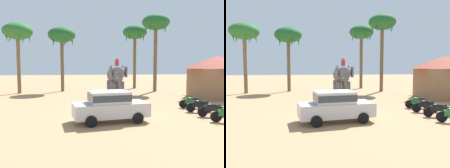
# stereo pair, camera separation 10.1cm
# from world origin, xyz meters

# --- Properties ---
(ground_plane) EXTENTS (120.00, 120.00, 0.00)m
(ground_plane) POSITION_xyz_m (0.00, 0.00, 0.00)
(ground_plane) COLOR tan
(car_sedan_foreground) EXTENTS (4.33, 2.39, 1.70)m
(car_sedan_foreground) POSITION_xyz_m (-0.25, -0.75, 0.93)
(car_sedan_foreground) COLOR #B7BABF
(car_sedan_foreground) RESTS_ON ground
(elephant_with_mahout) EXTENTS (1.74, 3.91, 3.88)m
(elephant_with_mahout) POSITION_xyz_m (1.38, 8.77, 1.99)
(elephant_with_mahout) COLOR slate
(elephant_with_mahout) RESTS_ON ground
(motorcycle_second_in_row) EXTENTS (1.80, 0.55, 0.94)m
(motorcycle_second_in_row) POSITION_xyz_m (6.04, -0.29, 0.46)
(motorcycle_second_in_row) COLOR black
(motorcycle_second_in_row) RESTS_ON ground
(motorcycle_mid_row) EXTENTS (1.80, 0.55, 0.94)m
(motorcycle_mid_row) POSITION_xyz_m (5.94, 1.04, 0.46)
(motorcycle_mid_row) COLOR black
(motorcycle_mid_row) RESTS_ON ground
(motorcycle_fourth_in_row) EXTENTS (1.79, 0.55, 0.94)m
(motorcycle_fourth_in_row) POSITION_xyz_m (6.08, 2.44, 0.46)
(motorcycle_fourth_in_row) COLOR black
(motorcycle_fourth_in_row) RESTS_ON ground
(palm_tree_behind_elephant) EXTENTS (3.20, 3.20, 9.04)m
(palm_tree_behind_elephant) POSITION_xyz_m (6.71, 13.12, 7.84)
(palm_tree_behind_elephant) COLOR brown
(palm_tree_behind_elephant) RESTS_ON ground
(palm_tree_near_hut) EXTENTS (3.20, 3.20, 7.57)m
(palm_tree_near_hut) POSITION_xyz_m (-4.23, 14.49, 6.47)
(palm_tree_near_hut) COLOR brown
(palm_tree_near_hut) RESTS_ON ground
(palm_tree_left_of_road) EXTENTS (3.20, 3.20, 7.71)m
(palm_tree_left_of_road) POSITION_xyz_m (-8.81, 13.08, 6.61)
(palm_tree_left_of_road) COLOR brown
(palm_tree_left_of_road) RESTS_ON ground
(palm_tree_far_back) EXTENTS (3.20, 3.20, 8.40)m
(palm_tree_far_back) POSITION_xyz_m (5.08, 16.97, 7.25)
(palm_tree_far_back) COLOR brown
(palm_tree_far_back) RESTS_ON ground
(roadside_hut) EXTENTS (5.12, 4.34, 4.00)m
(roadside_hut) POSITION_xyz_m (10.83, 6.95, 2.12)
(roadside_hut) COLOR #8C6647
(roadside_hut) RESTS_ON ground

